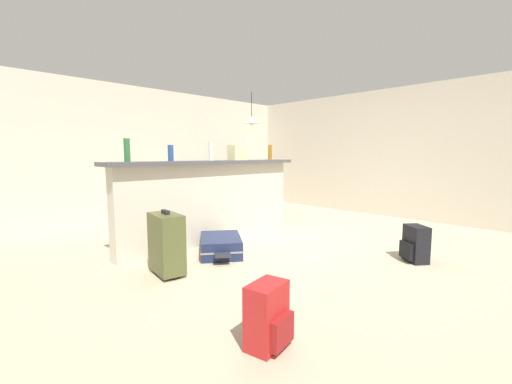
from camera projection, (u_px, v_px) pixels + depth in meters
The scene contains 19 objects.
ground_plane at pixel (275, 242), 4.74m from camera, with size 13.00×13.00×0.05m, color #BCAD8E.
wall_back at pixel (164, 153), 6.76m from camera, with size 6.60×0.10×2.50m, color beige.
wall_right at pixel (362, 153), 6.94m from camera, with size 0.10×6.00×2.50m, color beige.
partition_half_wall at pixel (212, 203), 4.65m from camera, with size 2.80×0.20×1.10m, color beige.
bar_countertop at pixel (212, 162), 4.59m from camera, with size 2.96×0.40×0.05m, color #4C4C51.
bottle_green at pixel (127, 150), 3.70m from camera, with size 0.07×0.07×0.26m, color #2D6B38.
bottle_blue at pixel (171, 153), 4.14m from camera, with size 0.07×0.07×0.20m, color #284C89.
bottle_white at pixel (211, 151), 4.53m from camera, with size 0.06×0.06×0.26m, color silver.
bottle_clear at pixel (246, 150), 5.04m from camera, with size 0.06×0.06×0.30m, color silver.
bottle_amber at pixel (270, 152), 5.42m from camera, with size 0.07×0.07×0.24m, color #9E661E.
grocery_bag at pixel (238, 153), 4.86m from camera, with size 0.26×0.18×0.22m, color beige.
dining_table at pixel (246, 182), 6.97m from camera, with size 1.10×0.80×0.74m.
dining_chair_near_partition at pixel (263, 190), 6.60m from camera, with size 0.43×0.43×0.93m.
dining_chair_far_side at pixel (230, 187), 7.40m from camera, with size 0.48×0.48×0.93m.
pendant_lamp at pixel (252, 120), 6.84m from camera, with size 0.34×0.34×0.68m.
suitcase_flat_navy at pixel (221, 245), 4.10m from camera, with size 0.80×0.87×0.22m.
backpack_red at pixel (268, 317), 2.11m from camera, with size 0.31×0.29×0.42m.
backpack_black at pixel (415, 244), 3.80m from camera, with size 0.33×0.34×0.42m.
suitcase_upright_olive at pixel (166, 243), 3.38m from camera, with size 0.30×0.47×0.67m.
Camera 1 is at (-3.44, -3.11, 1.23)m, focal length 23.26 mm.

